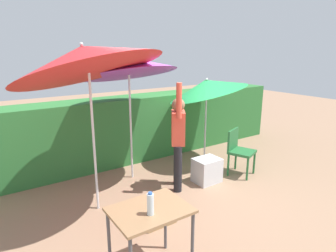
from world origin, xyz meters
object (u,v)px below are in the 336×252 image
object	(u,v)px
chair_plastic	(239,149)
folding_table	(150,217)
bottle_water	(150,204)
crate_cardboard	(156,210)
umbrella_yellow	(207,87)
person_vendor	(178,137)
umbrella_orange	(85,59)
cooler_box	(207,170)
umbrella_rainbow	(127,66)

from	to	relation	value
chair_plastic	folding_table	size ratio (longest dim) A/B	1.11
bottle_water	crate_cardboard	bearing A→B (deg)	55.91
crate_cardboard	bottle_water	xyz separation A→B (m)	(-0.60, -0.89, 0.71)
chair_plastic	bottle_water	xyz separation A→B (m)	(-2.80, -1.41, 0.39)
umbrella_yellow	bottle_water	world-z (taller)	umbrella_yellow
umbrella_yellow	crate_cardboard	bearing A→B (deg)	-146.33
crate_cardboard	bottle_water	distance (m)	1.29
chair_plastic	person_vendor	bearing A→B (deg)	172.28
umbrella_orange	chair_plastic	distance (m)	3.30
umbrella_orange	cooler_box	xyz separation A→B (m)	(2.05, -0.20, -2.02)
umbrella_rainbow	person_vendor	world-z (taller)	umbrella_rainbow
person_vendor	chair_plastic	bearing A→B (deg)	-7.72
umbrella_orange	umbrella_yellow	world-z (taller)	umbrella_orange
folding_table	cooler_box	bearing A→B (deg)	34.47
umbrella_orange	cooler_box	distance (m)	2.89
folding_table	bottle_water	bearing A→B (deg)	-116.88
chair_plastic	umbrella_orange	bearing A→B (deg)	174.56
person_vendor	folding_table	distance (m)	2.09
person_vendor	cooler_box	world-z (taller)	person_vendor
crate_cardboard	bottle_water	bearing A→B (deg)	-124.09
bottle_water	umbrella_orange	bearing A→B (deg)	89.82
umbrella_yellow	cooler_box	world-z (taller)	umbrella_yellow
umbrella_orange	chair_plastic	size ratio (longest dim) A/B	3.18
chair_plastic	folding_table	world-z (taller)	chair_plastic
umbrella_rainbow	folding_table	world-z (taller)	umbrella_rainbow
umbrella_orange	crate_cardboard	size ratio (longest dim) A/B	6.12
umbrella_rainbow	chair_plastic	size ratio (longest dim) A/B	2.75
bottle_water	cooler_box	bearing A→B (deg)	35.58
umbrella_orange	person_vendor	bearing A→B (deg)	-3.38
umbrella_orange	crate_cardboard	world-z (taller)	umbrella_orange
umbrella_yellow	crate_cardboard	distance (m)	2.91
person_vendor	umbrella_orange	bearing A→B (deg)	176.62
umbrella_yellow	bottle_water	size ratio (longest dim) A/B	8.60
umbrella_rainbow	umbrella_orange	distance (m)	1.23
crate_cardboard	folding_table	xyz separation A→B (m)	(-0.55, -0.80, 0.50)
umbrella_yellow	crate_cardboard	xyz separation A→B (m)	(-2.10, -1.40, -1.44)
crate_cardboard	bottle_water	world-z (taller)	bottle_water
umbrella_rainbow	crate_cardboard	size ratio (longest dim) A/B	5.30
person_vendor	bottle_water	bearing A→B (deg)	-132.94
folding_table	chair_plastic	bearing A→B (deg)	25.59
chair_plastic	umbrella_rainbow	bearing A→B (deg)	151.31
umbrella_orange	folding_table	bearing A→B (deg)	-88.51
bottle_water	umbrella_yellow	bearing A→B (deg)	40.25
umbrella_rainbow	umbrella_orange	size ratio (longest dim) A/B	0.87
umbrella_yellow	folding_table	distance (m)	3.57
umbrella_yellow	cooler_box	size ratio (longest dim) A/B	4.44
umbrella_yellow	folding_table	xyz separation A→B (m)	(-2.66, -2.20, -0.94)
folding_table	umbrella_rainbow	bearing A→B (deg)	68.24
umbrella_rainbow	crate_cardboard	distance (m)	2.47
crate_cardboard	folding_table	bearing A→B (deg)	-124.85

